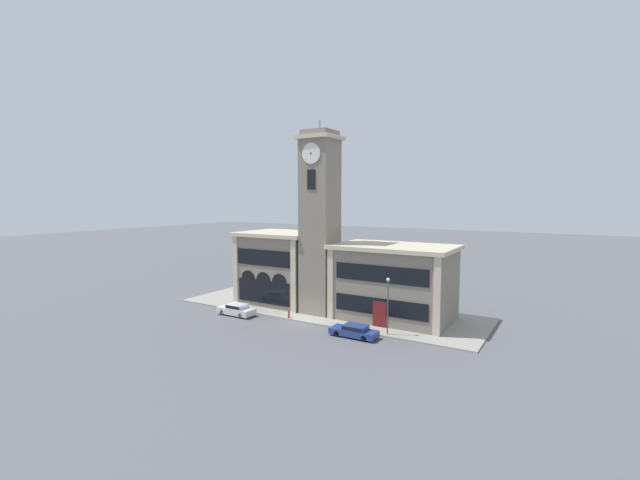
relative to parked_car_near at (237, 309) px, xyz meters
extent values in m
plane|color=#56565B|center=(7.79, 1.48, -0.70)|extent=(300.00, 300.00, 0.00)
cube|color=gray|center=(7.79, 7.59, -0.63)|extent=(37.33, 12.21, 0.15)
cube|color=gray|center=(7.79, 5.80, 9.36)|extent=(3.66, 3.66, 20.13)
cube|color=beige|center=(7.79, 5.80, 19.65)|extent=(4.36, 4.36, 0.45)
cube|color=gray|center=(7.79, 5.80, 20.18)|extent=(3.36, 3.36, 0.60)
cylinder|color=#4C4C51|center=(7.79, 5.80, 21.08)|extent=(0.10, 0.10, 1.20)
cylinder|color=silver|center=(7.79, 3.92, 17.77)|extent=(2.32, 0.10, 2.32)
cylinder|color=black|center=(7.79, 3.85, 17.77)|extent=(0.19, 0.04, 0.19)
cylinder|color=silver|center=(5.91, 5.80, 17.77)|extent=(0.10, 2.32, 2.32)
cylinder|color=black|center=(5.84, 5.80, 17.77)|extent=(0.04, 0.19, 0.19)
cube|color=black|center=(7.79, 3.93, 14.91)|extent=(1.02, 0.10, 2.20)
cube|color=gray|center=(0.85, 7.83, 3.68)|extent=(9.64, 7.72, 8.76)
cube|color=beige|center=(0.85, 7.83, 8.28)|extent=(10.34, 8.42, 0.45)
cube|color=beige|center=(-3.62, 3.91, 3.68)|extent=(0.70, 0.16, 8.76)
cube|color=beige|center=(5.31, 3.91, 3.68)|extent=(0.70, 0.16, 8.76)
cube|color=black|center=(0.85, 3.93, 5.61)|extent=(7.90, 0.10, 1.93)
cube|color=black|center=(0.85, 3.93, 1.40)|extent=(7.71, 0.10, 2.80)
cylinder|color=black|center=(-1.56, 3.92, 2.80)|extent=(2.12, 0.06, 2.12)
cylinder|color=black|center=(0.85, 3.92, 2.80)|extent=(2.12, 0.06, 2.12)
cylinder|color=black|center=(3.26, 3.92, 2.80)|extent=(2.12, 0.06, 2.12)
cube|color=gray|center=(16.19, 7.83, 3.27)|extent=(12.54, 7.72, 7.94)
cube|color=beige|center=(16.19, 7.83, 7.46)|extent=(13.24, 8.42, 0.45)
cube|color=beige|center=(10.27, 3.91, 3.27)|extent=(0.70, 0.16, 7.94)
cube|color=beige|center=(22.11, 3.91, 3.27)|extent=(0.70, 0.16, 7.94)
cube|color=black|center=(16.19, 3.93, 5.01)|extent=(10.28, 0.10, 1.75)
cube|color=maroon|center=(16.19, 3.92, 0.73)|extent=(1.50, 0.12, 2.86)
cube|color=black|center=(16.19, 3.93, 1.58)|extent=(10.28, 0.10, 1.78)
cube|color=silver|center=(-0.06, 0.00, -0.18)|extent=(4.51, 1.86, 0.70)
cube|color=silver|center=(0.12, 0.00, 0.40)|extent=(2.16, 1.67, 0.47)
cube|color=black|center=(0.12, 0.00, 0.40)|extent=(2.08, 1.71, 0.35)
cylinder|color=black|center=(-1.45, -0.82, -0.39)|extent=(0.63, 0.22, 0.63)
cylinder|color=black|center=(-1.45, 0.82, -0.39)|extent=(0.63, 0.22, 0.63)
cylinder|color=black|center=(1.34, -0.82, -0.39)|extent=(0.63, 0.22, 0.63)
cylinder|color=black|center=(1.34, 0.82, -0.39)|extent=(0.63, 0.22, 0.63)
cube|color=navy|center=(15.14, 0.00, -0.23)|extent=(4.71, 1.82, 0.60)
cube|color=navy|center=(15.33, 0.00, 0.30)|extent=(2.26, 1.63, 0.46)
cube|color=black|center=(15.33, 0.00, 0.30)|extent=(2.17, 1.67, 0.34)
cylinder|color=black|center=(13.68, -0.80, -0.40)|extent=(0.61, 0.22, 0.61)
cylinder|color=black|center=(13.68, 0.80, -0.40)|extent=(0.61, 0.22, 0.61)
cylinder|color=black|center=(16.60, -0.80, -0.40)|extent=(0.61, 0.22, 0.61)
cylinder|color=black|center=(16.61, 0.80, -0.40)|extent=(0.61, 0.22, 0.61)
cylinder|color=#4C4C51|center=(17.83, 2.04, 2.09)|extent=(0.12, 0.12, 5.28)
sphere|color=silver|center=(17.83, 2.04, 4.91)|extent=(0.36, 0.36, 0.36)
cylinder|color=red|center=(6.17, 1.76, -0.20)|extent=(0.22, 0.22, 0.70)
sphere|color=red|center=(6.17, 1.76, 0.22)|extent=(0.19, 0.19, 0.19)
camera|label=1|loc=(33.28, -36.58, 12.78)|focal=24.00mm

